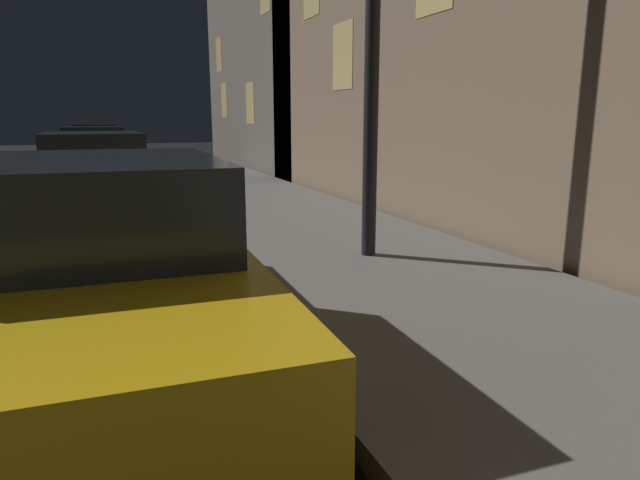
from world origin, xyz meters
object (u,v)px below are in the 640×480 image
(car_yellow_cab, at_px, (95,270))
(car_red, at_px, (95,143))
(car_black, at_px, (95,174))
(car_green, at_px, (95,153))

(car_yellow_cab, height_order, car_red, same)
(car_black, bearing_deg, car_yellow_cab, -90.01)
(car_yellow_cab, xyz_separation_m, car_black, (0.00, 6.73, 0.01))
(car_yellow_cab, distance_m, car_red, 20.07)
(car_black, distance_m, car_green, 6.45)
(car_yellow_cab, distance_m, car_black, 6.73)
(car_black, height_order, car_green, same)
(car_green, relative_size, car_red, 1.03)
(car_red, bearing_deg, car_yellow_cab, -90.00)
(car_yellow_cab, bearing_deg, car_red, 90.00)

